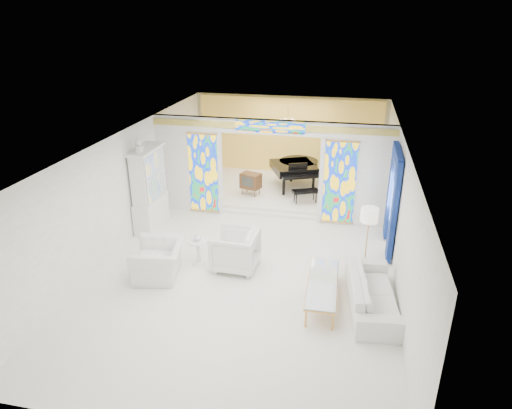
% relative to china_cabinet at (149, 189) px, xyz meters
% --- Properties ---
extents(floor, '(12.00, 12.00, 0.00)m').
position_rel_china_cabinet_xyz_m(floor, '(3.22, -0.60, -1.17)').
color(floor, white).
rests_on(floor, ground).
extents(ceiling, '(7.00, 12.00, 0.02)m').
position_rel_china_cabinet_xyz_m(ceiling, '(3.22, -0.60, 1.83)').
color(ceiling, silver).
rests_on(ceiling, wall_back).
extents(wall_back, '(7.00, 0.02, 3.00)m').
position_rel_china_cabinet_xyz_m(wall_back, '(3.22, 5.40, 0.33)').
color(wall_back, white).
rests_on(wall_back, floor).
extents(wall_front, '(7.00, 0.02, 3.00)m').
position_rel_china_cabinet_xyz_m(wall_front, '(3.22, -6.60, 0.33)').
color(wall_front, white).
rests_on(wall_front, floor).
extents(wall_left, '(0.02, 12.00, 3.00)m').
position_rel_china_cabinet_xyz_m(wall_left, '(-0.28, -0.60, 0.33)').
color(wall_left, white).
rests_on(wall_left, floor).
extents(wall_right, '(0.02, 12.00, 3.00)m').
position_rel_china_cabinet_xyz_m(wall_right, '(6.72, -0.60, 0.33)').
color(wall_right, white).
rests_on(wall_right, floor).
extents(partition_wall, '(7.00, 0.22, 3.00)m').
position_rel_china_cabinet_xyz_m(partition_wall, '(3.22, 1.40, 0.48)').
color(partition_wall, white).
rests_on(partition_wall, floor).
extents(stained_glass_left, '(0.90, 0.04, 2.40)m').
position_rel_china_cabinet_xyz_m(stained_glass_left, '(1.19, 1.29, 0.13)').
color(stained_glass_left, gold).
rests_on(stained_glass_left, partition_wall).
extents(stained_glass_right, '(0.90, 0.04, 2.40)m').
position_rel_china_cabinet_xyz_m(stained_glass_right, '(5.25, 1.29, 0.13)').
color(stained_glass_right, gold).
rests_on(stained_glass_right, partition_wall).
extents(stained_glass_transom, '(2.00, 0.04, 0.34)m').
position_rel_china_cabinet_xyz_m(stained_glass_transom, '(3.22, 1.29, 1.65)').
color(stained_glass_transom, gold).
rests_on(stained_glass_transom, partition_wall).
extents(alcove_platform, '(6.80, 3.80, 0.18)m').
position_rel_china_cabinet_xyz_m(alcove_platform, '(3.22, 3.50, -1.08)').
color(alcove_platform, white).
rests_on(alcove_platform, floor).
extents(gold_curtain_back, '(6.70, 0.10, 2.90)m').
position_rel_china_cabinet_xyz_m(gold_curtain_back, '(3.22, 5.28, 0.33)').
color(gold_curtain_back, '#F7DB56').
rests_on(gold_curtain_back, wall_back).
extents(chandelier, '(0.48, 0.48, 0.30)m').
position_rel_china_cabinet_xyz_m(chandelier, '(3.42, 3.40, 1.38)').
color(chandelier, '#C48C44').
rests_on(chandelier, ceiling).
extents(blue_drapes, '(0.14, 1.85, 2.65)m').
position_rel_china_cabinet_xyz_m(blue_drapes, '(6.62, 0.10, 0.41)').
color(blue_drapes, navy).
rests_on(blue_drapes, wall_right).
extents(china_cabinet, '(0.56, 1.46, 2.72)m').
position_rel_china_cabinet_xyz_m(china_cabinet, '(0.00, 0.00, 0.00)').
color(china_cabinet, silver).
rests_on(china_cabinet, floor).
extents(armchair_left, '(1.32, 1.44, 0.82)m').
position_rel_china_cabinet_xyz_m(armchair_left, '(1.26, -2.44, -0.76)').
color(armchair_left, silver).
rests_on(armchair_left, floor).
extents(armchair_right, '(1.10, 1.07, 0.98)m').
position_rel_china_cabinet_xyz_m(armchair_right, '(2.93, -1.72, -0.68)').
color(armchair_right, silver).
rests_on(armchair_right, floor).
extents(sofa, '(1.21, 2.52, 0.71)m').
position_rel_china_cabinet_xyz_m(sofa, '(6.17, -2.69, -0.81)').
color(sofa, white).
rests_on(sofa, floor).
extents(side_table, '(0.66, 0.66, 0.64)m').
position_rel_china_cabinet_xyz_m(side_table, '(1.98, -1.71, -0.75)').
color(side_table, silver).
rests_on(side_table, floor).
extents(vase, '(0.21, 0.21, 0.19)m').
position_rel_china_cabinet_xyz_m(vase, '(1.98, -1.71, -0.44)').
color(vase, silver).
rests_on(vase, side_table).
extents(coffee_table, '(0.68, 2.08, 0.46)m').
position_rel_china_cabinet_xyz_m(coffee_table, '(5.11, -2.68, -0.75)').
color(coffee_table, silver).
rests_on(coffee_table, floor).
extents(floor_lamp, '(0.42, 0.42, 1.66)m').
position_rel_china_cabinet_xyz_m(floor_lamp, '(6.02, -1.27, 0.25)').
color(floor_lamp, '#C48C44').
rests_on(floor_lamp, floor).
extents(grand_piano, '(1.92, 2.89, 1.03)m').
position_rel_china_cabinet_xyz_m(grand_piano, '(3.70, 3.77, -0.29)').
color(grand_piano, black).
rests_on(grand_piano, alcove_platform).
extents(tv_console, '(0.73, 0.60, 0.73)m').
position_rel_china_cabinet_xyz_m(tv_console, '(2.34, 2.67, -0.52)').
color(tv_console, '#54331E').
rests_on(tv_console, alcove_platform).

